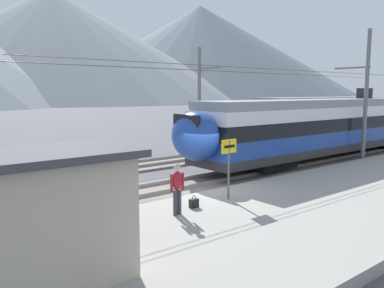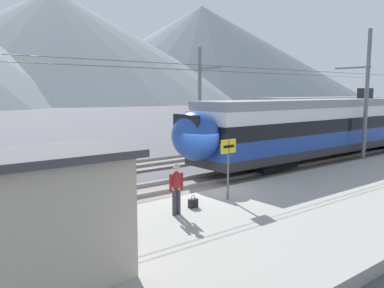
{
  "view_description": "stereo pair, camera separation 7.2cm",
  "coord_description": "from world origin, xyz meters",
  "px_view_note": "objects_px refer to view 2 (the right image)",
  "views": [
    {
      "loc": [
        -10.45,
        -12.35,
        4.3
      ],
      "look_at": [
        2.16,
        3.41,
        1.61
      ],
      "focal_mm": 36.76,
      "sensor_mm": 36.0,
      "label": 1
    },
    {
      "loc": [
        -10.4,
        -12.4,
        4.3
      ],
      "look_at": [
        2.16,
        3.41,
        1.61
      ],
      "focal_mm": 36.76,
      "sensor_mm": 36.0,
      "label": 2
    }
  ],
  "objects_px": {
    "train_far_track": "(367,113)",
    "passenger_walking": "(176,186)",
    "train_near_platform": "(332,125)",
    "potted_plant_platform_edge": "(121,223)",
    "catenary_mast_far_side": "(201,98)",
    "platform_sign": "(228,156)",
    "handbag_beside_passenger": "(193,203)",
    "catenary_mast_mid": "(364,95)"
  },
  "relations": [
    {
      "from": "train_near_platform",
      "to": "potted_plant_platform_edge",
      "type": "relative_size",
      "value": 35.49
    },
    {
      "from": "catenary_mast_mid",
      "to": "potted_plant_platform_edge",
      "type": "xyz_separation_m",
      "value": [
        -17.72,
        -2.66,
        -3.4
      ]
    },
    {
      "from": "train_near_platform",
      "to": "catenary_mast_mid",
      "type": "relative_size",
      "value": 0.61
    },
    {
      "from": "train_near_platform",
      "to": "catenary_mast_far_side",
      "type": "height_order",
      "value": "catenary_mast_far_side"
    },
    {
      "from": "catenary_mast_mid",
      "to": "passenger_walking",
      "type": "xyz_separation_m",
      "value": [
        -15.44,
        -2.12,
        -2.82
      ]
    },
    {
      "from": "train_near_platform",
      "to": "platform_sign",
      "type": "bearing_deg",
      "value": -163.74
    },
    {
      "from": "train_near_platform",
      "to": "handbag_beside_passenger",
      "type": "distance_m",
      "value": 14.72
    },
    {
      "from": "train_near_platform",
      "to": "platform_sign",
      "type": "height_order",
      "value": "train_near_platform"
    },
    {
      "from": "passenger_walking",
      "to": "potted_plant_platform_edge",
      "type": "height_order",
      "value": "passenger_walking"
    },
    {
      "from": "catenary_mast_mid",
      "to": "passenger_walking",
      "type": "bearing_deg",
      "value": -172.18
    },
    {
      "from": "train_near_platform",
      "to": "catenary_mast_mid",
      "type": "bearing_deg",
      "value": -78.86
    },
    {
      "from": "train_far_track",
      "to": "handbag_beside_passenger",
      "type": "bearing_deg",
      "value": -162.52
    },
    {
      "from": "passenger_walking",
      "to": "platform_sign",
      "type": "bearing_deg",
      "value": 7.19
    },
    {
      "from": "train_near_platform",
      "to": "handbag_beside_passenger",
      "type": "relative_size",
      "value": 55.1
    },
    {
      "from": "train_near_platform",
      "to": "potted_plant_platform_edge",
      "type": "xyz_separation_m",
      "value": [
        -17.36,
        -4.51,
        -1.5
      ]
    },
    {
      "from": "catenary_mast_far_side",
      "to": "train_near_platform",
      "type": "bearing_deg",
      "value": -57.38
    },
    {
      "from": "passenger_walking",
      "to": "potted_plant_platform_edge",
      "type": "distance_m",
      "value": 2.42
    },
    {
      "from": "handbag_beside_passenger",
      "to": "train_far_track",
      "type": "bearing_deg",
      "value": 17.48
    },
    {
      "from": "passenger_walking",
      "to": "train_far_track",
      "type": "bearing_deg",
      "value": 17.48
    },
    {
      "from": "train_far_track",
      "to": "platform_sign",
      "type": "bearing_deg",
      "value": -161.59
    },
    {
      "from": "train_near_platform",
      "to": "potted_plant_platform_edge",
      "type": "bearing_deg",
      "value": -165.45
    },
    {
      "from": "catenary_mast_far_side",
      "to": "handbag_beside_passenger",
      "type": "bearing_deg",
      "value": -130.81
    },
    {
      "from": "train_near_platform",
      "to": "catenary_mast_far_side",
      "type": "xyz_separation_m",
      "value": [
        -4.67,
        7.3,
        1.66
      ]
    },
    {
      "from": "train_far_track",
      "to": "catenary_mast_far_side",
      "type": "height_order",
      "value": "catenary_mast_far_side"
    },
    {
      "from": "platform_sign",
      "to": "passenger_walking",
      "type": "relative_size",
      "value": 1.31
    },
    {
      "from": "platform_sign",
      "to": "potted_plant_platform_edge",
      "type": "distance_m",
      "value": 5.11
    },
    {
      "from": "train_far_track",
      "to": "potted_plant_platform_edge",
      "type": "relative_size",
      "value": 48.73
    },
    {
      "from": "train_far_track",
      "to": "passenger_walking",
      "type": "relative_size",
      "value": 19.3
    },
    {
      "from": "catenary_mast_mid",
      "to": "platform_sign",
      "type": "relative_size",
      "value": 17.52
    },
    {
      "from": "catenary_mast_far_side",
      "to": "passenger_walking",
      "type": "relative_size",
      "value": 23.04
    },
    {
      "from": "train_near_platform",
      "to": "platform_sign",
      "type": "xyz_separation_m",
      "value": [
        -12.48,
        -3.64,
        -0.23
      ]
    },
    {
      "from": "train_near_platform",
      "to": "handbag_beside_passenger",
      "type": "height_order",
      "value": "train_near_platform"
    },
    {
      "from": "catenary_mast_far_side",
      "to": "platform_sign",
      "type": "xyz_separation_m",
      "value": [
        -7.81,
        -10.94,
        -1.89
      ]
    },
    {
      "from": "handbag_beside_passenger",
      "to": "train_near_platform",
      "type": "bearing_deg",
      "value": 14.57
    },
    {
      "from": "passenger_walking",
      "to": "catenary_mast_mid",
      "type": "bearing_deg",
      "value": 7.82
    },
    {
      "from": "train_far_track",
      "to": "passenger_walking",
      "type": "distance_m",
      "value": 31.42
    },
    {
      "from": "potted_plant_platform_edge",
      "to": "passenger_walking",
      "type": "bearing_deg",
      "value": 13.28
    },
    {
      "from": "catenary_mast_far_side",
      "to": "catenary_mast_mid",
      "type": "bearing_deg",
      "value": -61.17
    },
    {
      "from": "train_far_track",
      "to": "catenary_mast_mid",
      "type": "xyz_separation_m",
      "value": [
        -14.52,
        -7.31,
        1.89
      ]
    },
    {
      "from": "platform_sign",
      "to": "potted_plant_platform_edge",
      "type": "xyz_separation_m",
      "value": [
        -4.87,
        -0.87,
        -1.27
      ]
    },
    {
      "from": "train_near_platform",
      "to": "catenary_mast_mid",
      "type": "xyz_separation_m",
      "value": [
        0.36,
        -1.85,
        1.9
      ]
    },
    {
      "from": "train_near_platform",
      "to": "train_far_track",
      "type": "xyz_separation_m",
      "value": [
        14.88,
        5.47,
        0.01
      ]
    }
  ]
}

